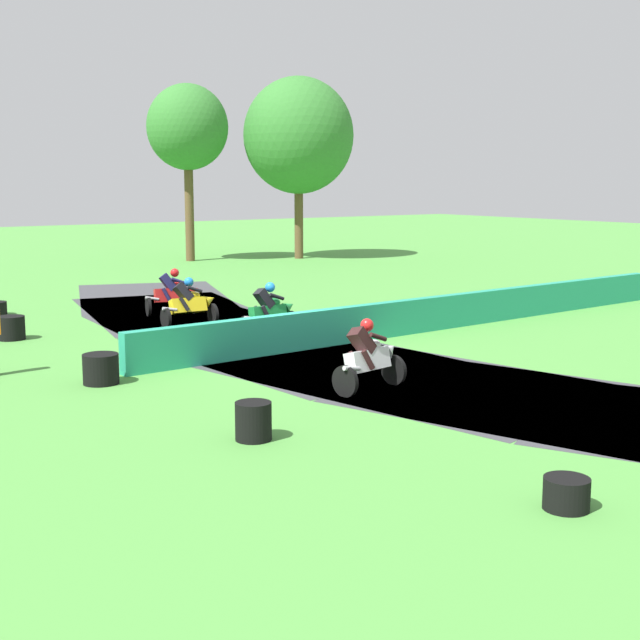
# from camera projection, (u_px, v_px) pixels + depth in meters

# --- Properties ---
(ground_plane) EXTENTS (120.00, 120.00, 0.00)m
(ground_plane) POSITION_uv_depth(u_px,v_px,m) (286.00, 352.00, 20.72)
(ground_plane) COLOR #4C933D
(track_asphalt) EXTENTS (9.46, 31.04, 0.01)m
(track_asphalt) POSITION_uv_depth(u_px,v_px,m) (320.00, 347.00, 21.34)
(track_asphalt) COLOR #3D3D42
(track_asphalt) RESTS_ON ground
(safety_barrier) EXTENTS (18.89, 1.41, 0.90)m
(safety_barrier) POSITION_uv_depth(u_px,v_px,m) (443.00, 312.00, 23.88)
(safety_barrier) COLOR #239375
(safety_barrier) RESTS_ON ground
(motorcycle_lead_red) EXTENTS (1.71, 1.03, 1.43)m
(motorcycle_lead_red) POSITION_uv_depth(u_px,v_px,m) (174.00, 293.00, 26.33)
(motorcycle_lead_red) COLOR black
(motorcycle_lead_red) RESTS_ON ground
(motorcycle_chase_yellow) EXTENTS (1.69, 0.90, 1.42)m
(motorcycle_chase_yellow) POSITION_uv_depth(u_px,v_px,m) (190.00, 303.00, 24.33)
(motorcycle_chase_yellow) COLOR black
(motorcycle_chase_yellow) RESTS_ON ground
(motorcycle_trailing_green) EXTENTS (1.68, 0.75, 1.42)m
(motorcycle_trailing_green) POSITION_uv_depth(u_px,v_px,m) (270.00, 310.00, 22.76)
(motorcycle_trailing_green) COLOR black
(motorcycle_trailing_green) RESTS_ON ground
(motorcycle_fourth_white) EXTENTS (1.67, 0.98, 1.43)m
(motorcycle_fourth_white) POSITION_uv_depth(u_px,v_px,m) (370.00, 356.00, 16.93)
(motorcycle_fourth_white) COLOR black
(motorcycle_fourth_white) RESTS_ON ground
(tire_stack_mid_a) EXTENTS (0.68, 0.68, 0.60)m
(tire_stack_mid_a) POSITION_uv_depth(u_px,v_px,m) (11.00, 328.00, 22.25)
(tire_stack_mid_a) COLOR black
(tire_stack_mid_a) RESTS_ON ground
(tire_stack_mid_b) EXTENTS (0.71, 0.71, 0.60)m
(tire_stack_mid_b) POSITION_uv_depth(u_px,v_px,m) (101.00, 369.00, 17.43)
(tire_stack_mid_b) COLOR black
(tire_stack_mid_b) RESTS_ON ground
(tire_stack_far) EXTENTS (0.57, 0.57, 0.60)m
(tire_stack_far) POSITION_uv_depth(u_px,v_px,m) (253.00, 421.00, 13.67)
(tire_stack_far) COLOR black
(tire_stack_far) RESTS_ON ground
(tire_stack_extra_a) EXTENTS (0.57, 0.57, 0.40)m
(tire_stack_extra_a) POSITION_uv_depth(u_px,v_px,m) (566.00, 494.00, 10.80)
(tire_stack_extra_a) COLOR black
(tire_stack_extra_a) RESTS_ON ground
(tree_far_left) EXTENTS (5.54, 5.54, 9.10)m
(tree_far_left) POSITION_uv_depth(u_px,v_px,m) (299.00, 136.00, 44.23)
(tree_far_left) COLOR brown
(tree_far_left) RESTS_ON ground
(tree_mid_rise) EXTENTS (3.96, 3.96, 8.60)m
(tree_mid_rise) POSITION_uv_depth(u_px,v_px,m) (187.00, 128.00, 42.79)
(tree_mid_rise) COLOR brown
(tree_mid_rise) RESTS_ON ground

